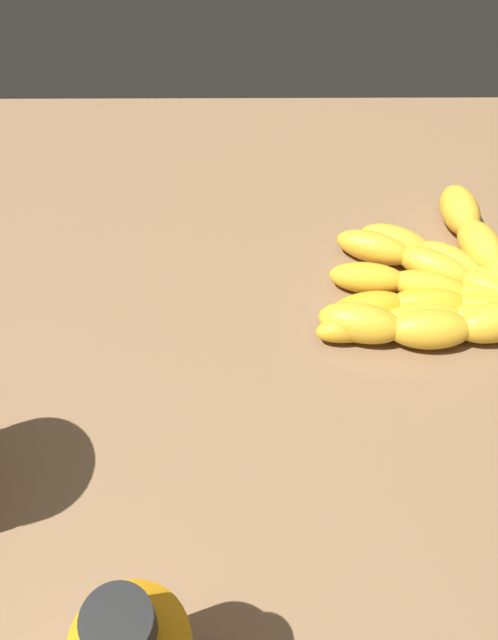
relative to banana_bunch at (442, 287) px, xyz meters
The scene contains 2 objects.
ground_plane 17.43cm from the banana_bunch, 15.07° to the left, with size 97.06×77.16×4.05cm, color brown.
banana_bunch is the anchor object (origin of this frame).
Camera 1 is at (2.00, 37.44, 48.53)cm, focal length 37.43 mm.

